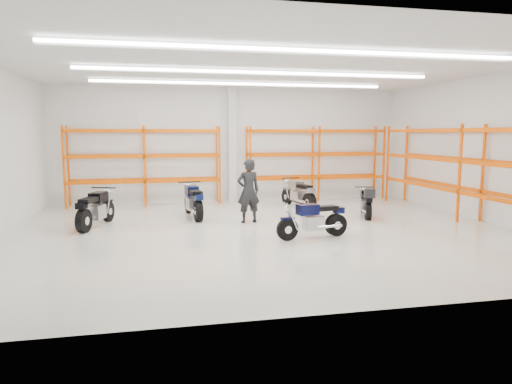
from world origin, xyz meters
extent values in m
plane|color=beige|center=(0.00, 0.00, 0.00)|extent=(14.00, 14.00, 0.00)
cube|color=white|center=(0.00, 6.00, 2.25)|extent=(14.00, 0.02, 4.50)
cube|color=white|center=(0.00, -6.00, 2.25)|extent=(14.00, 0.02, 4.50)
cube|color=white|center=(7.00, 0.00, 2.25)|extent=(0.02, 12.00, 4.50)
cube|color=white|center=(0.00, 0.00, 4.50)|extent=(14.00, 12.00, 0.02)
cube|color=white|center=(0.00, -3.00, 4.40)|extent=(10.00, 0.22, 0.10)
cube|color=white|center=(0.00, 0.50, 4.40)|extent=(10.00, 0.22, 0.10)
cube|color=white|center=(0.00, 3.50, 4.40)|extent=(10.00, 0.22, 0.10)
cylinder|color=black|center=(0.31, -1.26, 0.29)|extent=(0.59, 0.22, 0.58)
cylinder|color=black|center=(1.73, -1.00, 0.30)|extent=(0.62, 0.28, 0.60)
cylinder|color=silver|center=(0.31, -1.26, 0.29)|extent=(0.21, 0.17, 0.19)
cylinder|color=silver|center=(1.73, -1.00, 0.30)|extent=(0.24, 0.23, 0.21)
cube|color=#0A0E33|center=(0.31, -1.26, 0.58)|extent=(0.37, 0.20, 0.06)
cube|color=#B7B7BC|center=(1.05, -1.13, 0.40)|extent=(0.55, 0.43, 0.36)
cube|color=#A5A5AA|center=(1.40, -1.06, 0.31)|extent=(0.68, 0.24, 0.08)
cube|color=#0A0E33|center=(0.88, -1.16, 0.77)|extent=(0.59, 0.42, 0.27)
cube|color=black|center=(1.40, -1.06, 0.77)|extent=(0.68, 0.40, 0.12)
cube|color=#0A0E33|center=(1.80, -0.99, 0.69)|extent=(0.28, 0.25, 0.15)
cylinder|color=black|center=(0.55, -1.22, 0.98)|extent=(0.16, 0.67, 0.03)
sphere|color=silver|center=(0.27, -1.27, 0.83)|extent=(0.18, 0.18, 0.18)
cylinder|color=silver|center=(1.47, -1.20, 0.31)|extent=(0.72, 0.22, 0.09)
cylinder|color=black|center=(-4.43, 2.30, 0.32)|extent=(0.32, 0.65, 0.64)
cylinder|color=black|center=(-4.92, 0.77, 0.33)|extent=(0.38, 0.69, 0.66)
cylinder|color=silver|center=(-4.43, 2.30, 0.32)|extent=(0.21, 0.25, 0.21)
cylinder|color=silver|center=(-4.92, 0.77, 0.33)|extent=(0.27, 0.29, 0.24)
cube|color=black|center=(-4.43, 2.30, 0.64)|extent=(0.27, 0.42, 0.06)
cube|color=#B7B7BC|center=(-4.68, 1.50, 0.45)|extent=(0.54, 0.65, 0.41)
cube|color=#A5A5AA|center=(-4.81, 1.12, 0.34)|extent=(0.35, 0.75, 0.09)
cube|color=black|center=(-4.62, 1.69, 0.85)|extent=(0.53, 0.68, 0.30)
cube|color=black|center=(-4.81, 1.12, 0.85)|extent=(0.52, 0.77, 0.13)
cube|color=black|center=(-4.94, 0.69, 0.77)|extent=(0.31, 0.34, 0.17)
cylinder|color=black|center=(-4.51, 2.03, 1.09)|extent=(0.72, 0.26, 0.04)
sphere|color=silver|center=(-4.42, 2.34, 0.92)|extent=(0.20, 0.20, 0.20)
cylinder|color=silver|center=(-4.98, 1.13, 0.34)|extent=(0.34, 0.79, 0.10)
cylinder|color=black|center=(-1.92, 3.36, 0.32)|extent=(0.21, 0.66, 0.64)
cylinder|color=black|center=(-1.70, 1.76, 0.33)|extent=(0.28, 0.69, 0.67)
cylinder|color=silver|center=(-1.92, 3.36, 0.32)|extent=(0.18, 0.23, 0.21)
cylinder|color=silver|center=(-1.70, 1.76, 0.33)|extent=(0.24, 0.26, 0.24)
cube|color=#0C1642|center=(-1.92, 3.36, 0.64)|extent=(0.21, 0.40, 0.06)
cube|color=#B7B7BC|center=(-1.81, 2.53, 0.45)|extent=(0.46, 0.61, 0.41)
cube|color=#A5A5AA|center=(-1.75, 2.12, 0.34)|extent=(0.23, 0.76, 0.09)
cube|color=#0C1642|center=(-1.83, 2.72, 0.86)|extent=(0.44, 0.65, 0.30)
cube|color=black|center=(-1.75, 2.12, 0.86)|extent=(0.41, 0.75, 0.13)
cube|color=#0C1642|center=(-1.69, 1.67, 0.77)|extent=(0.27, 0.31, 0.17)
cylinder|color=black|center=(-1.88, 3.08, 1.10)|extent=(0.75, 0.14, 0.04)
sphere|color=silver|center=(-1.93, 3.40, 0.92)|extent=(0.20, 0.20, 0.20)
cylinder|color=silver|center=(-1.92, 2.06, 0.34)|extent=(0.20, 0.81, 0.10)
cylinder|color=black|center=(1.88, 4.37, 0.31)|extent=(0.28, 0.63, 0.62)
cylinder|color=black|center=(2.27, 2.87, 0.32)|extent=(0.34, 0.67, 0.64)
cylinder|color=silver|center=(1.88, 4.37, 0.31)|extent=(0.19, 0.24, 0.21)
cylinder|color=silver|center=(2.27, 2.87, 0.32)|extent=(0.26, 0.27, 0.23)
cube|color=gray|center=(1.88, 4.37, 0.62)|extent=(0.25, 0.40, 0.06)
cube|color=#B7B7BC|center=(2.08, 3.59, 0.44)|extent=(0.50, 0.62, 0.39)
cube|color=#A5A5AA|center=(2.18, 3.21, 0.33)|extent=(0.30, 0.73, 0.08)
cube|color=gray|center=(2.04, 3.77, 0.83)|extent=(0.49, 0.65, 0.29)
cube|color=black|center=(2.18, 3.21, 0.83)|extent=(0.47, 0.74, 0.12)
cube|color=gray|center=(2.30, 2.79, 0.75)|extent=(0.29, 0.32, 0.17)
cylinder|color=black|center=(1.95, 4.11, 1.06)|extent=(0.71, 0.22, 0.04)
sphere|color=silver|center=(1.87, 4.41, 0.89)|extent=(0.20, 0.20, 0.20)
cylinder|color=silver|center=(2.03, 3.13, 0.33)|extent=(0.29, 0.78, 0.09)
cylinder|color=black|center=(3.98, 2.18, 0.27)|extent=(0.27, 0.55, 0.54)
cylinder|color=black|center=(3.56, 0.90, 0.28)|extent=(0.33, 0.58, 0.56)
cylinder|color=silver|center=(3.98, 2.18, 0.27)|extent=(0.18, 0.21, 0.18)
cylinder|color=silver|center=(3.56, 0.90, 0.28)|extent=(0.23, 0.24, 0.20)
cube|color=black|center=(3.98, 2.18, 0.54)|extent=(0.23, 0.35, 0.05)
cube|color=#B7B7BC|center=(3.76, 1.51, 0.38)|extent=(0.45, 0.55, 0.34)
cube|color=#A5A5AA|center=(3.65, 1.19, 0.29)|extent=(0.30, 0.63, 0.07)
cube|color=black|center=(3.81, 1.67, 0.72)|extent=(0.45, 0.57, 0.25)
cube|color=black|center=(3.65, 1.19, 0.72)|extent=(0.44, 0.65, 0.11)
cube|color=black|center=(3.53, 0.83, 0.65)|extent=(0.26, 0.28, 0.14)
cylinder|color=black|center=(3.91, 1.96, 0.92)|extent=(0.61, 0.23, 0.03)
sphere|color=silver|center=(3.99, 2.21, 0.77)|extent=(0.17, 0.17, 0.17)
cylinder|color=silver|center=(3.50, 1.20, 0.29)|extent=(0.29, 0.67, 0.08)
cube|color=black|center=(3.50, 0.73, 0.88)|extent=(0.40, 0.42, 0.27)
imported|color=black|center=(-0.21, 1.27, 0.97)|extent=(0.76, 0.55, 1.95)
cube|color=white|center=(0.00, 5.82, 2.25)|extent=(0.32, 0.32, 4.50)
cube|color=#FF6309|center=(-6.20, 5.88, 1.50)|extent=(0.07, 0.07, 3.00)
cube|color=#FF6309|center=(-6.20, 5.08, 1.50)|extent=(0.07, 0.07, 3.00)
cube|color=#FF6309|center=(-3.40, 5.88, 1.50)|extent=(0.07, 0.07, 3.00)
cube|color=#FF6309|center=(-3.40, 5.08, 1.50)|extent=(0.07, 0.07, 3.00)
cube|color=#FF6309|center=(-0.60, 5.88, 1.50)|extent=(0.07, 0.07, 3.00)
cube|color=#FF6309|center=(-0.60, 5.08, 1.50)|extent=(0.07, 0.07, 3.00)
cube|color=#FF6309|center=(-3.40, 5.88, 0.94)|extent=(5.60, 0.07, 0.12)
cube|color=#FF6309|center=(-3.40, 5.08, 0.94)|extent=(5.60, 0.07, 0.12)
cube|color=#FF6309|center=(-3.40, 5.88, 1.88)|extent=(5.60, 0.07, 0.12)
cube|color=#FF6309|center=(-3.40, 5.08, 1.88)|extent=(5.60, 0.07, 0.12)
cube|color=#FF6309|center=(-3.40, 5.88, 2.81)|extent=(5.60, 0.07, 0.12)
cube|color=#FF6309|center=(-3.40, 5.08, 2.81)|extent=(5.60, 0.07, 0.12)
cube|color=#FF6309|center=(0.60, 5.88, 1.50)|extent=(0.07, 0.07, 3.00)
cube|color=#FF6309|center=(0.60, 5.08, 1.50)|extent=(0.07, 0.07, 3.00)
cube|color=#FF6309|center=(3.40, 5.88, 1.50)|extent=(0.07, 0.07, 3.00)
cube|color=#FF6309|center=(3.40, 5.08, 1.50)|extent=(0.07, 0.07, 3.00)
cube|color=#FF6309|center=(6.20, 5.88, 1.50)|extent=(0.07, 0.07, 3.00)
cube|color=#FF6309|center=(6.20, 5.08, 1.50)|extent=(0.07, 0.07, 3.00)
cube|color=#FF6309|center=(3.40, 5.88, 0.94)|extent=(5.60, 0.07, 0.12)
cube|color=#FF6309|center=(3.40, 5.08, 0.94)|extent=(5.60, 0.07, 0.12)
cube|color=#FF6309|center=(3.40, 5.88, 1.88)|extent=(5.60, 0.07, 0.12)
cube|color=#FF6309|center=(3.40, 5.08, 1.88)|extent=(5.60, 0.07, 0.12)
cube|color=#FF6309|center=(3.40, 5.88, 2.81)|extent=(5.60, 0.07, 0.12)
cube|color=#FF6309|center=(3.40, 5.08, 2.81)|extent=(5.60, 0.07, 0.12)
cube|color=#FF6309|center=(6.88, 0.00, 1.50)|extent=(0.07, 0.07, 3.00)
cube|color=#FF6309|center=(6.08, 0.00, 1.50)|extent=(0.07, 0.07, 3.00)
cube|color=#FF6309|center=(6.88, 4.50, 1.50)|extent=(0.07, 0.07, 3.00)
cube|color=#FF6309|center=(6.08, 4.50, 1.50)|extent=(0.07, 0.07, 3.00)
cube|color=#FF6309|center=(6.88, 0.00, 0.94)|extent=(0.07, 9.00, 0.12)
cube|color=#FF6309|center=(6.08, 0.00, 0.94)|extent=(0.07, 9.00, 0.12)
cube|color=#FF6309|center=(6.88, 0.00, 1.88)|extent=(0.07, 9.00, 0.12)
cube|color=#FF6309|center=(6.08, 0.00, 1.88)|extent=(0.07, 9.00, 0.12)
cube|color=#FF6309|center=(6.88, 0.00, 2.81)|extent=(0.07, 9.00, 0.12)
cube|color=#FF6309|center=(6.08, 0.00, 2.81)|extent=(0.07, 9.00, 0.12)
camera|label=1|loc=(-2.80, -12.23, 2.72)|focal=32.00mm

